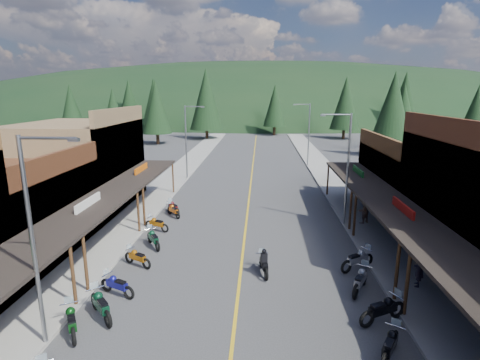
# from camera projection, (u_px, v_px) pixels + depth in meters

# --- Properties ---
(ground) EXTENTS (220.00, 220.00, 0.00)m
(ground) POSITION_uv_depth(u_px,v_px,m) (240.00, 275.00, 19.72)
(ground) COLOR #38383A
(ground) RESTS_ON ground
(centerline) EXTENTS (0.15, 90.00, 0.01)m
(centerline) POSITION_uv_depth(u_px,v_px,m) (251.00, 184.00, 39.16)
(centerline) COLOR gold
(centerline) RESTS_ON ground
(sidewalk_west) EXTENTS (3.40, 94.00, 0.15)m
(sidewalk_west) POSITION_uv_depth(u_px,v_px,m) (169.00, 182.00, 39.61)
(sidewalk_west) COLOR gray
(sidewalk_west) RESTS_ON ground
(sidewalk_east) EXTENTS (3.40, 94.00, 0.15)m
(sidewalk_east) POSITION_uv_depth(u_px,v_px,m) (335.00, 184.00, 38.68)
(sidewalk_east) COLOR gray
(sidewalk_east) RESTS_ON ground
(shop_west_2) EXTENTS (10.90, 9.00, 6.20)m
(shop_west_2) POSITION_uv_depth(u_px,v_px,m) (4.00, 214.00, 21.53)
(shop_west_2) COLOR #3F2111
(shop_west_2) RESTS_ON ground
(shop_west_3) EXTENTS (10.90, 10.20, 8.20)m
(shop_west_3) POSITION_uv_depth(u_px,v_px,m) (80.00, 166.00, 30.64)
(shop_west_3) COLOR brown
(shop_west_3) RESTS_ON ground
(shop_east_3) EXTENTS (10.90, 10.20, 6.20)m
(shop_east_3) POSITION_uv_depth(u_px,v_px,m) (423.00, 182.00, 29.39)
(shop_east_3) COLOR #4C2D16
(shop_east_3) RESTS_ON ground
(streetlight_0) EXTENTS (2.16, 0.18, 8.00)m
(streetlight_0) POSITION_uv_depth(u_px,v_px,m) (35.00, 235.00, 13.24)
(streetlight_0) COLOR gray
(streetlight_0) RESTS_ON ground
(streetlight_1) EXTENTS (2.16, 0.18, 8.00)m
(streetlight_1) POSITION_uv_depth(u_px,v_px,m) (187.00, 139.00, 40.46)
(streetlight_1) COLOR gray
(streetlight_1) RESTS_ON ground
(streetlight_2) EXTENTS (2.16, 0.18, 8.00)m
(streetlight_2) POSITION_uv_depth(u_px,v_px,m) (346.00, 164.00, 26.10)
(streetlight_2) COLOR gray
(streetlight_2) RESTS_ON ground
(streetlight_3) EXTENTS (2.16, 0.18, 8.00)m
(streetlight_3) POSITION_uv_depth(u_px,v_px,m) (308.00, 132.00, 47.48)
(streetlight_3) COLOR gray
(streetlight_3) RESTS_ON ground
(ridge_hill) EXTENTS (310.00, 140.00, 60.00)m
(ridge_hill) POSITION_uv_depth(u_px,v_px,m) (258.00, 116.00, 150.93)
(ridge_hill) COLOR black
(ridge_hill) RESTS_ON ground
(pine_0) EXTENTS (5.04, 5.04, 11.00)m
(pine_0) POSITION_uv_depth(u_px,v_px,m) (71.00, 106.00, 80.64)
(pine_0) COLOR black
(pine_0) RESTS_ON ground
(pine_1) EXTENTS (5.88, 5.88, 12.50)m
(pine_1) POSITION_uv_depth(u_px,v_px,m) (154.00, 102.00, 87.38)
(pine_1) COLOR black
(pine_1) RESTS_ON ground
(pine_2) EXTENTS (6.72, 6.72, 14.00)m
(pine_2) POSITION_uv_depth(u_px,v_px,m) (206.00, 99.00, 74.80)
(pine_2) COLOR black
(pine_2) RESTS_ON ground
(pine_3) EXTENTS (5.04, 5.04, 11.00)m
(pine_3) POSITION_uv_depth(u_px,v_px,m) (275.00, 106.00, 82.17)
(pine_3) COLOR black
(pine_3) RESTS_ON ground
(pine_4) EXTENTS (5.88, 5.88, 12.50)m
(pine_4) POSITION_uv_depth(u_px,v_px,m) (345.00, 103.00, 75.41)
(pine_4) COLOR black
(pine_4) RESTS_ON ground
(pine_5) EXTENTS (6.72, 6.72, 14.00)m
(pine_5) POSITION_uv_depth(u_px,v_px,m) (405.00, 98.00, 86.05)
(pine_5) COLOR black
(pine_5) RESTS_ON ground
(pine_6) EXTENTS (5.04, 5.04, 11.00)m
(pine_6) POSITION_uv_depth(u_px,v_px,m) (477.00, 106.00, 77.97)
(pine_6) COLOR black
(pine_6) RESTS_ON ground
(pine_7) EXTENTS (5.88, 5.88, 12.50)m
(pine_7) POSITION_uv_depth(u_px,v_px,m) (129.00, 101.00, 93.64)
(pine_7) COLOR black
(pine_7) RESTS_ON ground
(pine_8) EXTENTS (4.48, 4.48, 10.00)m
(pine_8) POSITION_uv_depth(u_px,v_px,m) (114.00, 114.00, 58.41)
(pine_8) COLOR black
(pine_8) RESTS_ON ground
(pine_9) EXTENTS (4.93, 4.93, 10.80)m
(pine_9) POSITION_uv_depth(u_px,v_px,m) (403.00, 111.00, 60.71)
(pine_9) COLOR black
(pine_9) RESTS_ON ground
(pine_10) EXTENTS (5.38, 5.38, 11.60)m
(pine_10) POSITION_uv_depth(u_px,v_px,m) (156.00, 107.00, 67.73)
(pine_10) COLOR black
(pine_10) RESTS_ON ground
(pine_11) EXTENTS (5.82, 5.82, 12.40)m
(pine_11) POSITION_uv_depth(u_px,v_px,m) (393.00, 108.00, 53.94)
(pine_11) COLOR black
(pine_11) RESTS_ON ground
(bike_west_5) EXTENTS (1.75, 2.24, 1.24)m
(bike_west_5) POSITION_uv_depth(u_px,v_px,m) (71.00, 320.00, 14.76)
(bike_west_5) COLOR #0B3B11
(bike_west_5) RESTS_ON ground
(bike_west_6) EXTENTS (2.12, 2.27, 1.33)m
(bike_west_6) POSITION_uv_depth(u_px,v_px,m) (101.00, 304.00, 15.78)
(bike_west_6) COLOR #0B3821
(bike_west_6) RESTS_ON ground
(bike_west_7) EXTENTS (2.13, 1.49, 1.16)m
(bike_west_7) POSITION_uv_depth(u_px,v_px,m) (117.00, 284.00, 17.59)
(bike_west_7) COLOR navy
(bike_west_7) RESTS_ON ground
(bike_west_8) EXTENTS (2.01, 1.54, 1.11)m
(bike_west_8) POSITION_uv_depth(u_px,v_px,m) (137.00, 257.00, 20.57)
(bike_west_8) COLOR #9B560B
(bike_west_8) RESTS_ON ground
(bike_west_9) EXTENTS (1.77, 2.17, 1.22)m
(bike_west_9) POSITION_uv_depth(u_px,v_px,m) (153.00, 238.00, 23.10)
(bike_west_9) COLOR #0C3E25
(bike_west_9) RESTS_ON ground
(bike_west_10) EXTENTS (2.04, 1.42, 1.11)m
(bike_west_10) POSITION_uv_depth(u_px,v_px,m) (157.00, 223.00, 25.83)
(bike_west_10) COLOR #9D570B
(bike_west_10) RESTS_ON ground
(bike_west_11) EXTENTS (1.73, 1.91, 1.11)m
(bike_west_11) POSITION_uv_depth(u_px,v_px,m) (173.00, 210.00, 28.77)
(bike_west_11) COLOR #BB540D
(bike_west_11) RESTS_ON ground
(bike_west_12) EXTENTS (1.69, 1.95, 1.11)m
(bike_west_12) POSITION_uv_depth(u_px,v_px,m) (174.00, 207.00, 29.56)
(bike_west_12) COLOR maroon
(bike_west_12) RESTS_ON ground
(bike_east_5) EXTENTS (1.73, 2.19, 1.22)m
(bike_east_5) POSITION_uv_depth(u_px,v_px,m) (390.00, 344.00, 13.35)
(bike_east_5) COLOR black
(bike_east_5) RESTS_ON ground
(bike_east_6) EXTENTS (2.42, 1.75, 1.33)m
(bike_east_6) POSITION_uv_depth(u_px,v_px,m) (383.00, 308.00, 15.47)
(bike_east_6) COLOR black
(bike_east_6) RESTS_ON ground
(bike_east_7) EXTENTS (1.75, 2.35, 1.30)m
(bike_east_7) POSITION_uv_depth(u_px,v_px,m) (360.00, 279.00, 17.92)
(bike_east_7) COLOR gray
(bike_east_7) RESTS_ON ground
(bike_east_8) EXTENTS (2.32, 1.90, 1.31)m
(bike_east_8) POSITION_uv_depth(u_px,v_px,m) (357.00, 259.00, 20.11)
(bike_east_8) COLOR #96969B
(bike_east_8) RESTS_ON ground
(rider_on_bike) EXTENTS (0.99, 2.07, 1.51)m
(rider_on_bike) POSITION_uv_depth(u_px,v_px,m) (264.00, 263.00, 19.67)
(rider_on_bike) COLOR black
(rider_on_bike) RESTS_ON ground
(pedestrian_east_a) EXTENTS (0.63, 0.77, 1.83)m
(pedestrian_east_a) POSITION_uv_depth(u_px,v_px,m) (419.00, 268.00, 18.11)
(pedestrian_east_a) COLOR #221D2C
(pedestrian_east_a) RESTS_ON sidewalk_east
(pedestrian_east_b) EXTENTS (1.03, 0.92, 1.85)m
(pedestrian_east_b) POSITION_uv_depth(u_px,v_px,m) (363.00, 211.00, 26.89)
(pedestrian_east_b) COLOR brown
(pedestrian_east_b) RESTS_ON sidewalk_east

